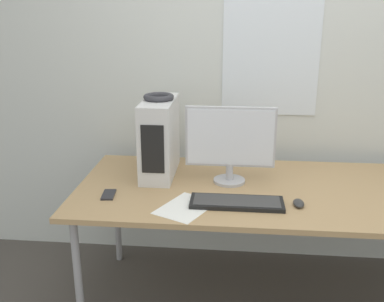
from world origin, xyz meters
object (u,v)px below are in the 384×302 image
at_px(pc_tower, 160,138).
at_px(cell_phone, 109,195).
at_px(monitor_main, 230,142).
at_px(keyboard, 237,202).
at_px(headphones, 159,97).
at_px(mouse, 299,203).

bearing_deg(pc_tower, cell_phone, -122.11).
relative_size(monitor_main, keyboard, 1.05).
xyz_separation_m(headphones, cell_phone, (-0.21, -0.34, -0.45)).
bearing_deg(keyboard, pc_tower, 138.91).
bearing_deg(keyboard, mouse, 3.16).
xyz_separation_m(mouse, cell_phone, (-0.96, 0.03, -0.01)).
height_order(pc_tower, keyboard, pc_tower).
relative_size(keyboard, mouse, 4.82).
bearing_deg(pc_tower, monitor_main, -13.37).
height_order(headphones, monitor_main, headphones).
distance_m(headphones, keyboard, 0.74).
bearing_deg(mouse, headphones, 153.54).
relative_size(headphones, cell_phone, 1.29).
bearing_deg(monitor_main, pc_tower, 166.63).
height_order(keyboard, cell_phone, keyboard).
xyz_separation_m(keyboard, mouse, (0.30, 0.02, 0.00)).
relative_size(monitor_main, mouse, 5.08).
relative_size(pc_tower, cell_phone, 3.39).
xyz_separation_m(pc_tower, monitor_main, (0.40, -0.10, 0.02)).
bearing_deg(cell_phone, keyboard, -9.87).
distance_m(monitor_main, cell_phone, 0.70).
relative_size(mouse, cell_phone, 0.73).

